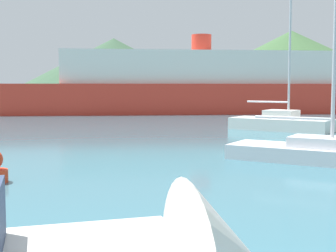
{
  "coord_description": "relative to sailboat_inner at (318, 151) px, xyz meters",
  "views": [
    {
      "loc": [
        0.07,
        -0.13,
        2.39
      ],
      "look_at": [
        -0.72,
        14.0,
        1.2
      ],
      "focal_mm": 50.0,
      "sensor_mm": 36.0,
      "label": 1
    }
  ],
  "objects": [
    {
      "name": "hill_central",
      "position": [
        -18.9,
        72.09,
        5.32
      ],
      "size": [
        43.39,
        43.39,
        11.37
      ],
      "color": "#38563D",
      "rests_on": "ground_plane"
    },
    {
      "name": "sailboat_inner",
      "position": [
        0.0,
        0.0,
        0.0
      ],
      "size": [
        5.84,
        4.25,
        8.04
      ],
      "rotation": [
        0.0,
        0.0,
        -0.48
      ],
      "color": "silver",
      "rests_on": "ground_plane"
    },
    {
      "name": "sailboat_middle",
      "position": [
        0.85,
        10.99,
        0.11
      ],
      "size": [
        5.75,
        4.69,
        10.04
      ],
      "rotation": [
        0.0,
        0.0,
        -0.55
      ],
      "color": "white",
      "rests_on": "ground_plane"
    },
    {
      "name": "ferry_distant",
      "position": [
        -3.29,
        28.6,
        2.07
      ],
      "size": [
        36.54,
        12.94,
        7.16
      ],
      "rotation": [
        0.0,
        0.0,
        0.16
      ],
      "color": "red",
      "rests_on": "ground_plane"
    },
    {
      "name": "hill_east",
      "position": [
        13.47,
        71.02,
        5.85
      ],
      "size": [
        49.27,
        49.27,
        12.44
      ],
      "color": "#3D6038",
      "rests_on": "ground_plane"
    }
  ]
}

